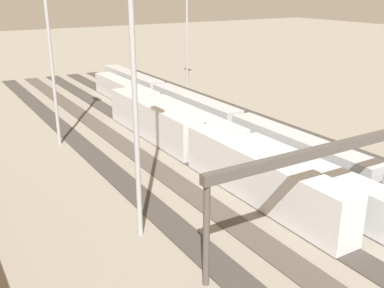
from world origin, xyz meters
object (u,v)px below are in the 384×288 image
object	(u,v)px
train_on_track_3	(243,148)
signal_gantry	(372,146)
train_on_track_2	(238,126)
light_mast_0	(187,12)
light_mast_3	(45,2)
train_on_track_4	(196,143)

from	to	relation	value
train_on_track_3	signal_gantry	size ratio (longest dim) A/B	2.73
train_on_track_2	light_mast_0	world-z (taller)	light_mast_0
train_on_track_2	signal_gantry	distance (m)	26.74
signal_gantry	train_on_track_2	bearing A→B (deg)	-11.03
light_mast_3	signal_gantry	xyz separation A→B (m)	(-36.85, -17.37, -11.21)
light_mast_0	train_on_track_3	bearing A→B (deg)	157.77
train_on_track_4	train_on_track_3	bearing A→B (deg)	-119.56
train_on_track_2	train_on_track_3	bearing A→B (deg)	147.14
train_on_track_2	train_on_track_4	xyz separation A→B (m)	(-4.91, 10.00, 0.60)
train_on_track_2	light_mast_3	distance (m)	30.16
light_mast_3	train_on_track_3	bearing A→B (deg)	-137.47
train_on_track_3	light_mast_0	size ratio (longest dim) A/B	3.95
train_on_track_2	light_mast_3	size ratio (longest dim) A/B	3.18
light_mast_0	light_mast_3	distance (m)	42.41
light_mast_0	signal_gantry	world-z (taller)	light_mast_0
train_on_track_4	train_on_track_2	bearing A→B (deg)	-63.87
train_on_track_3	train_on_track_4	distance (m)	5.78
signal_gantry	light_mast_0	bearing A→B (deg)	-16.08
train_on_track_3	train_on_track_2	distance (m)	9.22
train_on_track_3	light_mast_3	size ratio (longest dim) A/B	3.18
train_on_track_3	light_mast_3	xyz separation A→B (m)	(18.94, 17.37, 16.85)
train_on_track_3	light_mast_0	world-z (taller)	light_mast_0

